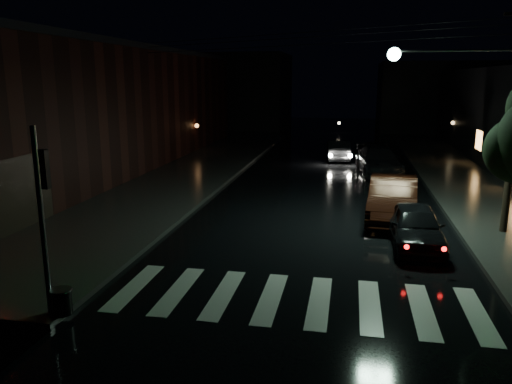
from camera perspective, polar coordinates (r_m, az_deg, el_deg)
The scene contains 14 objects.
ground at distance 12.74m, azimuth -9.66°, elevation -11.93°, with size 120.00×120.00×0.00m, color black.
sidewalk_left at distance 26.97m, azimuth -9.37°, elevation 1.46°, with size 6.00×44.00×0.15m, color #282826.
sidewalk_right at distance 26.01m, azimuth 23.44°, elevation 0.15°, with size 4.00×44.00×0.15m, color #282826.
building_left at distance 31.37m, azimuth -20.57°, elevation 8.71°, with size 10.00×36.00×7.00m, color black.
building_far_left at distance 57.60m, azimuth -3.57°, elevation 11.47°, with size 14.00×10.00×8.00m, color black.
building_far_right at distance 56.70m, azimuth 21.06°, elevation 10.13°, with size 14.00×10.00×7.00m, color black.
crosswalk at distance 12.54m, azimuth 4.44°, elevation -12.17°, with size 9.00×3.00×0.01m, color beige.
signal_pole_corner at distance 11.90m, azimuth -22.22°, elevation -6.56°, with size 0.68×0.61×4.20m.
utility_pole at distance 18.42m, azimuth 25.73°, elevation 9.39°, with size 4.92×0.44×8.00m.
parked_car_a at distance 16.87m, azimuth 17.76°, elevation -3.72°, with size 1.60×3.97×1.35m, color black.
parked_car_b at distance 19.76m, azimuth 15.35°, elevation -0.77°, with size 1.73×4.96×1.63m, color black.
parked_car_c at distance 29.27m, azimuth 13.82°, elevation 3.50°, with size 2.12×5.21×1.51m, color black.
parked_car_d at distance 33.11m, azimuth 13.52°, elevation 4.37°, with size 2.17×4.70×1.31m, color black.
oncoming_car at distance 33.79m, azimuth 9.33°, elevation 4.74°, with size 1.41×4.05×1.33m, color black.
Camera 1 is at (4.18, -10.81, 5.29)m, focal length 35.00 mm.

